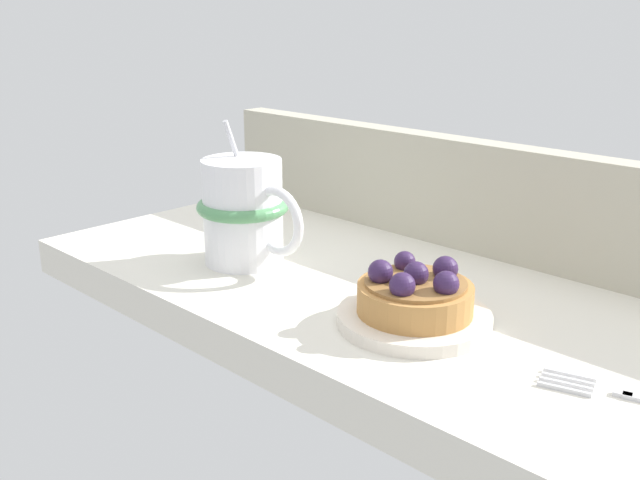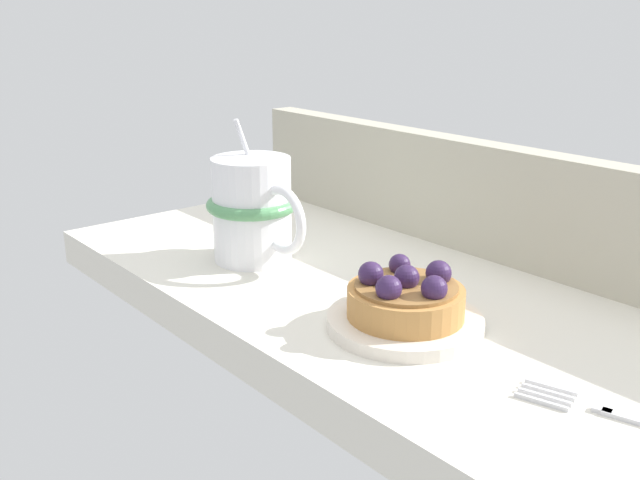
# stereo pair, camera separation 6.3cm
# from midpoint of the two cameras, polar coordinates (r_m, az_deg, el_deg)

# --- Properties ---
(ground_plane) EXTENTS (0.71, 0.32, 0.04)m
(ground_plane) POSITION_cam_midpoint_polar(r_m,az_deg,el_deg) (0.67, 8.01, -5.27)
(ground_plane) COLOR silver
(window_rail_back) EXTENTS (0.70, 0.03, 0.11)m
(window_rail_back) POSITION_cam_midpoint_polar(r_m,az_deg,el_deg) (0.75, 15.76, 2.97)
(window_rail_back) COLOR #B2AD99
(window_rail_back) RESTS_ON ground_plane
(dessert_plate) EXTENTS (0.12, 0.12, 0.01)m
(dessert_plate) POSITION_cam_midpoint_polar(r_m,az_deg,el_deg) (0.58, 9.86, -6.50)
(dessert_plate) COLOR silver
(dessert_plate) RESTS_ON ground_plane
(raspberry_tart) EXTENTS (0.09, 0.09, 0.04)m
(raspberry_tart) POSITION_cam_midpoint_polar(r_m,az_deg,el_deg) (0.57, 9.98, -4.51)
(raspberry_tart) COLOR #B77F42
(raspberry_tart) RESTS_ON dessert_plate
(coffee_mug) EXTENTS (0.13, 0.09, 0.14)m
(coffee_mug) POSITION_cam_midpoint_polar(r_m,az_deg,el_deg) (0.71, -2.73, 2.41)
(coffee_mug) COLOR white
(coffee_mug) RESTS_ON ground_plane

